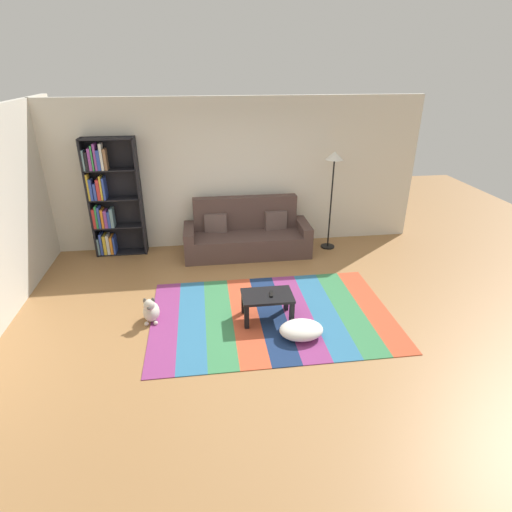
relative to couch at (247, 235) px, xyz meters
name	(u,v)px	position (x,y,z in m)	size (l,w,h in m)	color
ground_plane	(256,311)	(-0.10, -2.02, -0.34)	(14.00, 14.00, 0.00)	#9E7042
back_wall	(238,174)	(-0.10, 0.53, 1.01)	(6.80, 0.10, 2.70)	silver
rug	(272,315)	(0.10, -2.17, -0.33)	(3.32, 2.20, 0.01)	#843370
couch	(247,235)	(0.00, 0.00, 0.00)	(2.26, 0.80, 1.00)	#4C3833
bookshelf	(109,200)	(-2.40, 0.28, 0.68)	(0.90, 0.28, 2.09)	black
coffee_table	(267,299)	(0.02, -2.24, -0.03)	(0.69, 0.45, 0.37)	black
pouf	(301,330)	(0.39, -2.71, -0.23)	(0.56, 0.43, 0.20)	white
dog	(151,311)	(-1.55, -2.08, -0.18)	(0.22, 0.35, 0.40)	beige
standing_lamp	(334,169)	(1.56, 0.03, 1.18)	(0.32, 0.32, 1.81)	black
tv_remote	(271,294)	(0.08, -2.25, 0.06)	(0.04, 0.15, 0.02)	black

